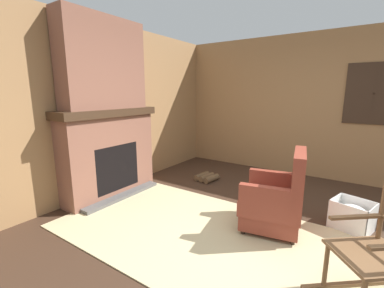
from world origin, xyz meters
TOP-DOWN VIEW (x-y plane):
  - ground_plane at (0.00, 0.00)m, footprint 14.00×14.00m
  - wood_panel_wall_left at (-2.78, 0.00)m, footprint 0.06×6.10m
  - wood_panel_wall_back at (0.02, 2.78)m, footprint 6.10×0.09m
  - fireplace_hearth at (-2.55, 0.00)m, footprint 0.58×1.61m
  - chimney_breast at (-2.56, 0.00)m, footprint 0.33×1.33m
  - area_rug at (-0.70, -0.19)m, footprint 3.54×1.92m
  - armchair at (-0.10, 0.39)m, footprint 0.78×0.80m
  - rocking_chair at (0.85, -0.34)m, footprint 0.89×0.84m
  - firewood_stack at (-1.65, 1.42)m, footprint 0.38×0.39m
  - laundry_basket at (0.67, 0.90)m, footprint 0.50×0.46m
  - oil_lamp_vase at (-2.60, -0.45)m, footprint 0.11×0.11m
  - storage_case at (-2.60, 0.26)m, footprint 0.15×0.28m
  - decorative_plate_on_mantel at (-2.62, -0.11)m, footprint 0.07×0.29m

SIDE VIEW (x-z plane):
  - ground_plane at x=0.00m, z-range 0.00..0.00m
  - area_rug at x=-0.70m, z-range 0.00..0.01m
  - firewood_stack at x=-1.65m, z-range 0.00..0.11m
  - laundry_basket at x=0.67m, z-range 0.00..0.35m
  - armchair at x=-0.10m, z-range -0.13..0.84m
  - rocking_chair at x=0.85m, z-range -0.17..0.98m
  - fireplace_hearth at x=-2.55m, z-range 0.00..1.35m
  - wood_panel_wall_left at x=-2.78m, z-range 0.00..2.67m
  - wood_panel_wall_back at x=0.02m, z-range 0.01..2.68m
  - storage_case at x=-2.60m, z-range 1.36..1.50m
  - oil_lamp_vase at x=-2.60m, z-range 1.33..1.55m
  - decorative_plate_on_mantel at x=-2.62m, z-range 1.36..1.65m
  - chimney_breast at x=-2.56m, z-range 1.36..2.65m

